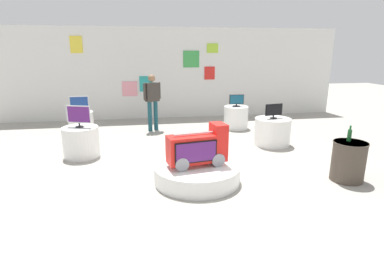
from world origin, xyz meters
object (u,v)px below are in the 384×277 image
tv_on_right_rear (237,101)px  novelty_firetruck_tv (198,149)px  bottle_on_side_table (349,135)px  shopper_browsing_near_truck (152,98)px  tv_on_far_right (79,103)px  display_pedestal_far_right (81,124)px  tv_on_left_rear (274,111)px  tv_on_center_rear (79,115)px  display_pedestal_center_rear (81,142)px  main_display_pedestal (197,173)px  display_pedestal_left_rear (272,132)px  side_table_round (348,161)px  display_pedestal_right_rear (236,117)px

tv_on_right_rear → novelty_firetruck_tv: bearing=-116.3°
bottle_on_side_table → shopper_browsing_near_truck: bearing=127.9°
tv_on_right_rear → shopper_browsing_near_truck: 2.47m
tv_on_far_right → display_pedestal_far_right: bearing=89.2°
tv_on_far_right → shopper_browsing_near_truck: (1.96, 0.29, 0.04)m
tv_on_left_rear → tv_on_center_rear: 4.52m
display_pedestal_center_rear → display_pedestal_far_right: same height
main_display_pedestal → tv_on_center_rear: (-2.26, 1.79, 0.78)m
display_pedestal_left_rear → bottle_on_side_table: bearing=-79.3°
tv_on_right_rear → side_table_round: 4.23m
tv_on_far_right → shopper_browsing_near_truck: shopper_browsing_near_truck is taller
tv_on_center_rear → tv_on_right_rear: tv_on_center_rear is taller
main_display_pedestal → display_pedestal_left_rear: (2.25, 1.96, 0.18)m
bottle_on_side_table → tv_on_right_rear: bearing=101.4°
tv_on_left_rear → side_table_round: (0.43, -2.33, -0.49)m
display_pedestal_left_rear → tv_on_left_rear: size_ratio=1.90×
main_display_pedestal → display_pedestal_far_right: (-2.55, 3.61, 0.18)m
novelty_firetruck_tv → display_pedestal_far_right: bearing=125.5°
display_pedestal_right_rear → tv_on_far_right: tv_on_far_right is taller
novelty_firetruck_tv → tv_on_far_right: tv_on_far_right is taller
tv_on_center_rear → tv_on_far_right: size_ratio=1.06×
display_pedestal_right_rear → side_table_round: (0.82, -4.12, 0.03)m
tv_on_left_rear → display_pedestal_center_rear: (-4.51, -0.16, -0.53)m
bottle_on_side_table → shopper_browsing_near_truck: shopper_browsing_near_truck is taller
novelty_firetruck_tv → tv_on_left_rear: (2.23, 1.96, 0.26)m
main_display_pedestal → novelty_firetruck_tv: bearing=-8.1°
main_display_pedestal → display_pedestal_far_right: display_pedestal_far_right is taller
tv_on_left_rear → tv_on_center_rear: size_ratio=0.88×
display_pedestal_center_rear → bottle_on_side_table: size_ratio=2.74×
display_pedestal_far_right → tv_on_far_right: size_ratio=1.35×
tv_on_left_rear → main_display_pedestal: bearing=-139.1°
tv_on_far_right → tv_on_right_rear: bearing=1.7°
novelty_firetruck_tv → display_pedestal_left_rear: novelty_firetruck_tv is taller
display_pedestal_right_rear → side_table_round: bearing=-78.8°
tv_on_far_right → display_pedestal_left_rear: bearing=-18.9°
display_pedestal_right_rear → shopper_browsing_near_truck: (-2.46, 0.15, 0.61)m
tv_on_center_rear → tv_on_far_right: (-0.29, 1.82, -0.03)m
display_pedestal_right_rear → tv_on_right_rear: (0.00, -0.00, 0.51)m
tv_on_left_rear → shopper_browsing_near_truck: size_ratio=0.28×
bottle_on_side_table → main_display_pedestal: bearing=173.2°
display_pedestal_center_rear → tv_on_center_rear: (0.00, -0.00, 0.60)m
display_pedestal_left_rear → shopper_browsing_near_truck: 3.50m
tv_on_left_rear → shopper_browsing_near_truck: shopper_browsing_near_truck is taller
tv_on_right_rear → bottle_on_side_table: 4.14m
main_display_pedestal → display_pedestal_center_rear: display_pedestal_center_rear is taller
display_pedestal_right_rear → tv_on_right_rear: size_ratio=1.67×
display_pedestal_left_rear → tv_on_right_rear: bearing=102.2°
tv_on_left_rear → tv_on_right_rear: bearing=102.2°
display_pedestal_far_right → side_table_round: size_ratio=0.93×
novelty_firetruck_tv → bottle_on_side_table: (2.66, -0.31, 0.23)m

